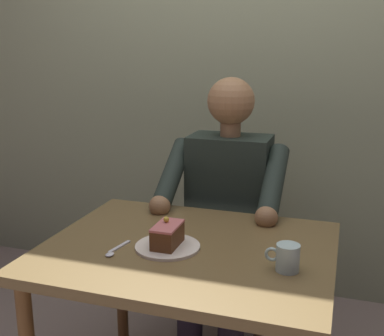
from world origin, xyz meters
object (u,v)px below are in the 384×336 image
at_px(dining_table, 188,269).
at_px(cake_slice, 167,235).
at_px(coffee_cup, 287,257).
at_px(seated_person, 225,213).
at_px(dessert_spoon, 114,251).
at_px(chair, 233,231).

xyz_separation_m(dining_table, cake_slice, (0.06, 0.04, 0.13)).
bearing_deg(coffee_cup, cake_slice, -6.35).
distance_m(seated_person, cake_slice, 0.56).
distance_m(seated_person, dessert_spoon, 0.68).
relative_size(chair, seated_person, 0.73).
relative_size(coffee_cup, dessert_spoon, 0.75).
relative_size(chair, coffee_cup, 8.49).
distance_m(dining_table, chair, 0.70).
bearing_deg(dining_table, seated_person, -90.00).
height_order(chair, cake_slice, chair).
bearing_deg(dessert_spoon, coffee_cup, -175.88).
bearing_deg(cake_slice, dessert_spoon, 28.65).
bearing_deg(cake_slice, coffee_cup, 173.65).
relative_size(dining_table, chair, 1.08).
xyz_separation_m(cake_slice, coffee_cup, (-0.41, 0.05, -0.00)).
relative_size(cake_slice, dessert_spoon, 0.95).
relative_size(chair, cake_slice, 6.72).
height_order(dining_table, dessert_spoon, dessert_spoon).
bearing_deg(chair, cake_slice, 85.33).
relative_size(seated_person, cake_slice, 9.19).
height_order(coffee_cup, dessert_spoon, coffee_cup).
distance_m(chair, cake_slice, 0.77).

